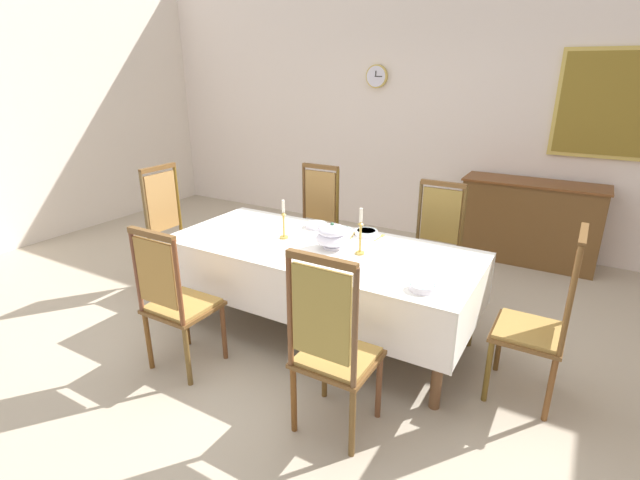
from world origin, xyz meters
The scene contains 22 objects.
ground centered at (0.00, 0.00, -0.02)m, with size 8.18×5.77×0.04m, color #B5A58F.
back_wall centered at (0.00, 2.93, 1.66)m, with size 8.18×0.08×3.32m, color silver.
dining_table centered at (0.00, 0.14, 0.68)m, with size 2.37×1.04×0.75m.
tablecloth centered at (0.00, 0.14, 0.64)m, with size 2.39×1.06×0.42m.
chair_south_a centered at (-0.61, -0.78, 0.55)m, with size 0.44×0.42×1.08m.
chair_north_a centered at (-0.61, 1.07, 0.57)m, with size 0.44×0.42×1.15m.
chair_south_b centered at (0.62, -0.79, 0.58)m, with size 0.44×0.42×1.16m.
chair_north_b centered at (0.62, 1.06, 0.57)m, with size 0.44×0.42×1.12m.
chair_head_west centered at (-1.60, 0.14, 0.59)m, with size 0.42×0.44×1.20m.
chair_head_east centered at (1.60, 0.14, 0.58)m, with size 0.42×0.44×1.17m.
soup_tureen centered at (0.10, 0.14, 0.85)m, with size 0.25×0.25×0.20m.
candlestick_west centered at (-0.34, 0.14, 0.88)m, with size 0.07×0.07×0.32m.
candlestick_east centered at (0.34, 0.14, 0.89)m, with size 0.07×0.07×0.35m.
bowl_near_left centered at (0.20, 0.53, 0.78)m, with size 0.18×0.18×0.04m.
bowl_near_right centered at (0.00, 0.48, 0.78)m, with size 0.17×0.17×0.04m.
bowl_far_left centered at (-0.25, 0.50, 0.78)m, with size 0.19×0.19×0.04m.
bowl_far_right centered at (0.92, -0.20, 0.78)m, with size 0.16×0.16×0.04m.
spoon_primary centered at (0.33, 0.56, 0.76)m, with size 0.03×0.18×0.01m.
spoon_secondary centered at (0.11, 0.51, 0.76)m, with size 0.05×0.18×0.01m.
sideboard centered at (1.21, 2.61, 0.45)m, with size 1.44×0.48×0.90m.
mounted_clock centered at (-0.78, 2.85, 1.94)m, with size 0.28×0.06×0.28m.
framed_painting centered at (1.93, 2.86, 1.70)m, with size 1.36×0.05×1.07m.
Camera 1 is at (1.68, -2.74, 2.02)m, focal length 26.14 mm.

